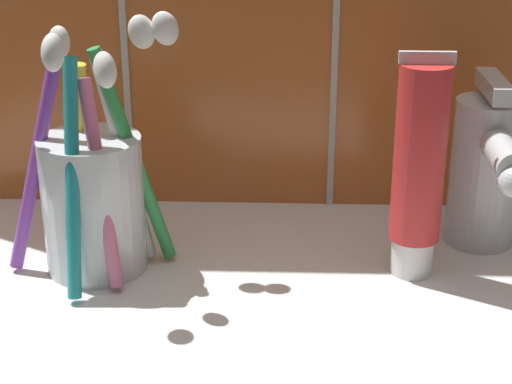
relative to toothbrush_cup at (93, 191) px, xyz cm
name	(u,v)px	position (x,y,z in cm)	size (l,w,h in cm)	color
sink_counter	(314,306)	(14.82, -3.14, -6.65)	(63.85, 30.48, 2.00)	white
toothbrush_cup	(93,191)	(0.00, 0.00, 0.00)	(13.35, 9.88, 17.63)	silver
toothpaste_tube	(419,168)	(21.49, 0.09, 1.96)	(3.54, 3.37, 15.30)	white
sink_faucet	(487,168)	(27.03, 4.59, 0.31)	(4.93, 11.33, 12.30)	silver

